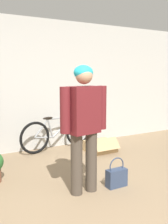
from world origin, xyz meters
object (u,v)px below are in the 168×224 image
object	(u,v)px
handbag	(117,177)
cardboard_box	(100,146)
person	(84,120)
bicycle	(58,133)

from	to	relation	value
handbag	cardboard_box	xyz separation A→B (m)	(0.71, 1.48, -0.03)
person	cardboard_box	size ratio (longest dim) A/B	2.98
handbag	cardboard_box	bearing A→B (deg)	64.37
cardboard_box	person	bearing A→B (deg)	-129.99
person	bicycle	bearing A→B (deg)	66.60
bicycle	cardboard_box	bearing A→B (deg)	-48.58
person	bicycle	size ratio (longest dim) A/B	0.99
handbag	cardboard_box	size ratio (longest dim) A/B	0.75
cardboard_box	bicycle	bearing A→B (deg)	139.52
person	cardboard_box	world-z (taller)	person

